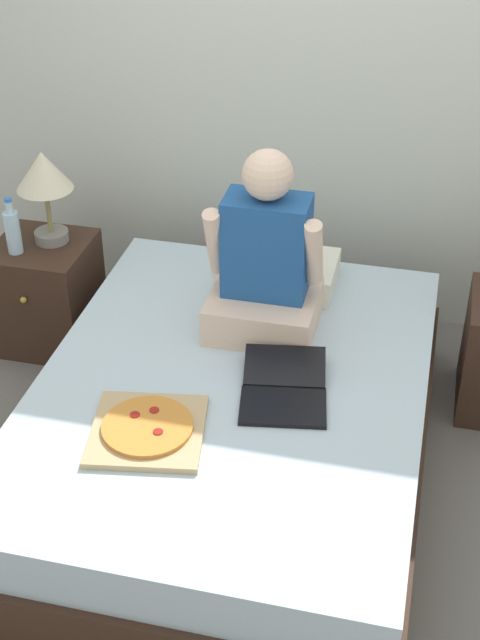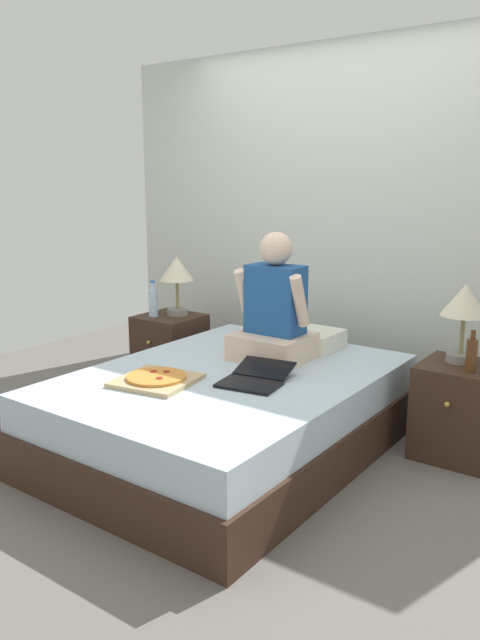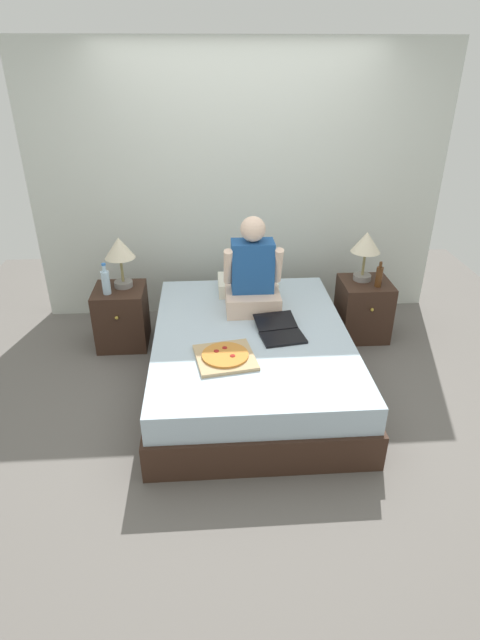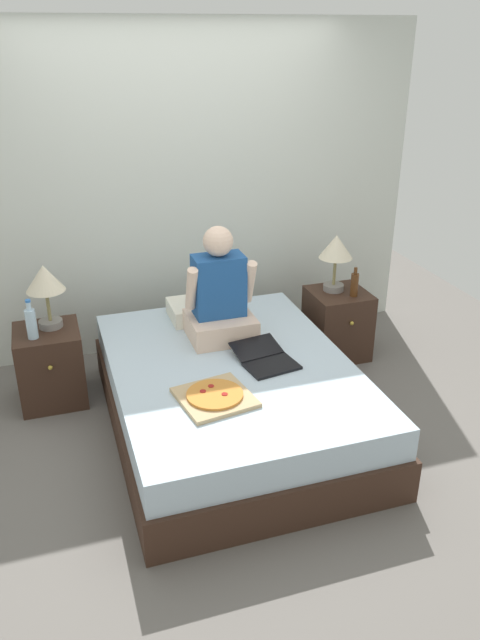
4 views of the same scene
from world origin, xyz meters
TOP-DOWN VIEW (x-y plane):
  - ground_plane at (0.00, 0.00)m, footprint 5.85×5.85m
  - wall_back at (0.00, 1.39)m, footprint 3.85×0.12m
  - bed at (0.00, 0.00)m, footprint 1.53×2.06m
  - nightstand_left at (-1.10, 0.71)m, footprint 0.44×0.47m
  - lamp_on_left_nightstand at (-1.06, 0.76)m, footprint 0.26×0.26m
  - water_bottle at (-1.18, 0.62)m, footprint 0.07×0.07m
  - nightstand_right at (1.10, 0.71)m, footprint 0.44×0.47m
  - lamp_on_right_nightstand at (1.07, 0.76)m, footprint 0.26×0.26m
  - beer_bottle at (1.17, 0.61)m, footprint 0.06×0.06m
  - pillow at (0.03, 0.75)m, footprint 0.52×0.34m
  - person_seated at (0.04, 0.40)m, footprint 0.47×0.40m
  - laptop at (0.22, -0.06)m, footprint 0.38×0.46m
  - pizza_box at (-0.22, -0.37)m, footprint 0.46×0.46m

SIDE VIEW (x-z plane):
  - ground_plane at x=0.00m, z-range 0.00..0.00m
  - bed at x=0.00m, z-range 0.00..0.47m
  - nightstand_left at x=-1.10m, z-range 0.00..0.54m
  - nightstand_right at x=1.10m, z-range 0.00..0.54m
  - pizza_box at x=-0.22m, z-range 0.47..0.52m
  - laptop at x=0.22m, z-range 0.46..0.53m
  - pillow at x=0.03m, z-range 0.47..0.59m
  - beer_bottle at x=1.17m, z-range 0.52..0.75m
  - water_bottle at x=-1.18m, z-range 0.52..0.79m
  - person_seated at x=0.04m, z-range 0.37..1.15m
  - lamp_on_left_nightstand at x=-1.06m, z-range 0.65..1.10m
  - lamp_on_right_nightstand at x=1.07m, z-range 0.65..1.10m
  - wall_back at x=0.00m, z-range 0.00..2.50m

